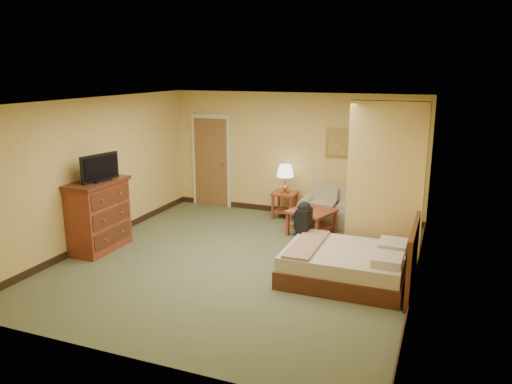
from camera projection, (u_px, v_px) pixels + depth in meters
The scene contains 17 objects.
floor at pixel (239, 262), 8.18m from camera, with size 6.00×6.00×0.00m, color #535B3B.
ceiling at pixel (238, 101), 7.55m from camera, with size 6.00×6.00×0.00m, color white.
back_wall at pixel (294, 155), 10.57m from camera, with size 5.50×0.02×2.60m, color #D8B55C.
left_wall at pixel (96, 172), 8.84m from camera, with size 0.02×6.00×2.60m, color #D8B55C.
right_wall at pixel (421, 201), 6.89m from camera, with size 0.02×6.00×2.60m, color #D8B55C.
partition at pixel (385, 184), 7.94m from camera, with size 1.20×0.15×2.60m, color #D8B55C.
door at pixel (211, 161), 11.30m from camera, with size 0.94×0.16×2.10m.
baseboard at pixel (293, 211), 10.87m from camera, with size 5.50×0.02×0.12m, color black.
loveseat at pixel (338, 213), 10.06m from camera, with size 1.51×0.70×0.76m.
side_table at pixel (285, 201), 10.52m from camera, with size 0.50×0.50×0.55m.
table_lamp at pixel (285, 172), 10.36m from camera, with size 0.36×0.36×0.59m.
coffee_table at pixel (312, 217), 9.42m from camera, with size 0.95×0.95×0.49m.
wall_picture at pixel (345, 143), 10.10m from camera, with size 0.78×0.04×0.61m.
dresser at pixel (99, 215), 8.59m from camera, with size 0.61×1.16×1.23m.
tv at pixel (100, 168), 8.35m from camera, with size 0.25×0.76×0.47m.
bed at pixel (349, 264), 7.38m from camera, with size 1.88×1.51×0.98m.
backpack at pixel (304, 216), 8.12m from camera, with size 0.23×0.31×0.51m.
Camera 1 is at (3.05, -7.03, 3.09)m, focal length 35.00 mm.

